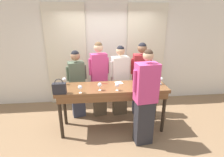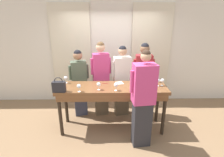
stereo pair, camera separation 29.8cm
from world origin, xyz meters
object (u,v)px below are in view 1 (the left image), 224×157
Objects in this scene: wine_glass_center_left at (64,80)px; wine_glass_back_left at (157,79)px; handbag at (59,88)px; guest_pink_top at (99,78)px; wine_glass_front_right at (80,88)px; wine_glass_front_left at (156,76)px; wine_bottle at (141,76)px; tasting_bar at (112,92)px; wine_glass_back_right at (151,79)px; wine_glass_center_right at (161,79)px; guest_olive_jacket at (77,83)px; host_pouring at (145,99)px; guest_cream_sweater at (120,80)px; wine_glass_center_mid at (117,85)px; wine_glass_back_mid at (100,85)px; guest_striped_shirt at (140,78)px; wine_glass_front_mid at (140,79)px.

wine_glass_center_left is 1.95m from wine_glass_back_left.
guest_pink_top reaches higher than handbag.
wine_glass_front_right is 0.08× the size of guest_pink_top.
wine_glass_front_left is at bearing -15.80° from guest_pink_top.
wine_glass_center_left is at bearing -179.10° from wine_glass_front_left.
wine_bottle is at bearing 16.30° from handbag.
wine_glass_back_right is at bearing 6.37° from tasting_bar.
guest_pink_top is (0.74, 0.38, -0.14)m from wine_glass_center_left.
wine_glass_center_right is at bearing -5.31° from wine_glass_center_left.
wine_bottle is 1.74m from handbag.
guest_olive_jacket is (-0.77, 0.62, -0.02)m from tasting_bar.
host_pouring reaches higher than tasting_bar.
wine_glass_back_right is 0.81m from guest_cream_sweater.
wine_bottle is 0.36m from wine_glass_back_left.
wine_glass_center_right is 1.00m from guest_cream_sweater.
wine_glass_front_right is 1.61m from wine_glass_back_left.
wine_glass_center_mid is (0.70, 0.05, 0.00)m from wine_glass_front_right.
wine_glass_front_left is 0.85m from guest_cream_sweater.
tasting_bar is at bearing -38.59° from guest_olive_jacket.
wine_glass_back_mid is (0.37, 0.09, 0.00)m from wine_glass_front_right.
wine_glass_center_right is at bearing 7.67° from handbag.
wine_bottle is 0.79m from host_pouring.
wine_glass_center_right is 0.66m from guest_striped_shirt.
wine_glass_center_left is at bearing 127.23° from wine_glass_front_right.
handbag reaches higher than wine_glass_center_left.
wine_glass_front_right is at bearing -1.26° from handbag.
wine_glass_center_mid is at bearing -21.84° from wine_glass_center_left.
wine_glass_back_left is at bearing -25.77° from guest_pink_top.
tasting_bar is at bearing -140.62° from guest_striped_shirt.
wine_bottle reaches higher than wine_glass_front_right.
wine_glass_center_mid is 1.07m from guest_striped_shirt.
wine_glass_back_mid is at bearing -56.45° from guest_olive_jacket.
guest_cream_sweater is at bearing -0.00° from guest_pink_top.
wine_glass_front_right is 1.51m from wine_glass_back_right.
guest_cream_sweater is at bearing 138.12° from wine_glass_back_right.
wine_glass_center_left is 1.72m from host_pouring.
wine_glass_center_mid is 0.82m from wine_glass_back_right.
host_pouring is (0.48, -0.32, -0.17)m from wine_glass_center_mid.
wine_bottle is 2.11× the size of wine_glass_back_mid.
wine_glass_back_mid is (-0.86, -0.25, -0.00)m from wine_glass_front_mid.
guest_striped_shirt is (-0.29, 0.57, -0.16)m from wine_glass_center_right.
host_pouring reaches higher than wine_glass_back_left.
tasting_bar is at bearing -111.97° from guest_cream_sweater.
guest_cream_sweater is 0.94× the size of host_pouring.
guest_pink_top reaches higher than guest_olive_jacket.
guest_striped_shirt reaches higher than guest_cream_sweater.
tasting_bar is at bearing -173.63° from wine_glass_back_right.
wine_glass_front_right and wine_glass_center_right have the same top height.
handbag is at bearing -177.95° from wine_glass_center_mid.
wine_glass_back_right is 1.71m from guest_olive_jacket.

